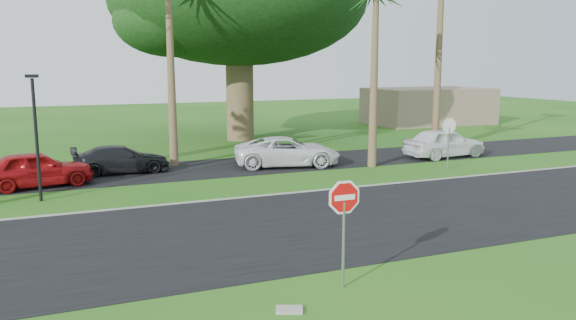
% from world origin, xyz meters
% --- Properties ---
extents(ground, '(120.00, 120.00, 0.00)m').
position_xyz_m(ground, '(0.00, 0.00, 0.00)').
color(ground, '#1C5615').
rests_on(ground, ground).
extents(road, '(120.00, 8.00, 0.02)m').
position_xyz_m(road, '(0.00, 2.00, 0.01)').
color(road, black).
rests_on(road, ground).
extents(parking_strip, '(120.00, 5.00, 0.02)m').
position_xyz_m(parking_strip, '(0.00, 12.50, 0.01)').
color(parking_strip, black).
rests_on(parking_strip, ground).
extents(curb, '(120.00, 0.12, 0.06)m').
position_xyz_m(curb, '(0.00, 6.05, 0.03)').
color(curb, gray).
rests_on(curb, ground).
extents(stop_sign_near, '(1.05, 0.07, 2.62)m').
position_xyz_m(stop_sign_near, '(0.50, -3.00, 1.77)').
color(stop_sign_near, gray).
rests_on(stop_sign_near, ground).
extents(stop_sign_far, '(1.05, 0.07, 2.62)m').
position_xyz_m(stop_sign_far, '(12.00, 8.00, 1.77)').
color(stop_sign_far, gray).
rests_on(stop_sign_far, ground).
extents(canopy_tree, '(16.50, 16.50, 13.12)m').
position_xyz_m(canopy_tree, '(6.00, 22.00, 8.95)').
color(canopy_tree, brown).
rests_on(canopy_tree, ground).
extents(streetlight_right, '(0.45, 0.25, 4.64)m').
position_xyz_m(streetlight_right, '(-6.00, 8.50, 2.65)').
color(streetlight_right, black).
rests_on(streetlight_right, ground).
extents(building_far, '(10.00, 6.00, 3.00)m').
position_xyz_m(building_far, '(24.00, 26.00, 1.50)').
color(building_far, gray).
rests_on(building_far, ground).
extents(car_red, '(4.63, 2.49, 1.50)m').
position_xyz_m(car_red, '(-6.19, 11.10, 0.75)').
color(car_red, '#9D0D10').
rests_on(car_red, ground).
extents(car_dark, '(4.38, 1.83, 1.27)m').
position_xyz_m(car_dark, '(-2.65, 12.94, 0.63)').
color(car_dark, black).
rests_on(car_dark, ground).
extents(car_minivan, '(5.61, 3.54, 1.44)m').
position_xyz_m(car_minivan, '(5.16, 11.65, 0.72)').
color(car_minivan, white).
rests_on(car_minivan, ground).
extents(car_pickup, '(4.78, 2.20, 1.58)m').
position_xyz_m(car_pickup, '(14.02, 10.89, 0.79)').
color(car_pickup, white).
rests_on(car_pickup, ground).
extents(utility_slab, '(0.64, 0.53, 0.06)m').
position_xyz_m(utility_slab, '(-1.09, -3.68, 0.03)').
color(utility_slab, gray).
rests_on(utility_slab, ground).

